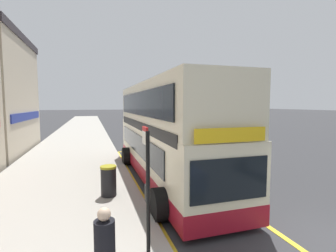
% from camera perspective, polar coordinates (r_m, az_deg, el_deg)
% --- Properties ---
extents(ground_plane, '(260.00, 260.00, 0.00)m').
position_cam_1_polar(ground_plane, '(36.19, -8.24, -0.51)').
color(ground_plane, '#333335').
extents(pavement_near, '(6.00, 76.00, 0.14)m').
position_cam_1_polar(pavement_near, '(35.76, -19.39, -0.70)').
color(pavement_near, '#A39E93').
rests_on(pavement_near, ground).
extents(double_decker_bus, '(3.19, 11.32, 4.40)m').
position_cam_1_polar(double_decker_bus, '(11.43, -0.74, -2.00)').
color(double_decker_bus, beige).
rests_on(double_decker_bus, ground).
extents(bus_bay_markings, '(3.09, 14.63, 0.01)m').
position_cam_1_polar(bus_bay_markings, '(11.77, -0.58, -12.05)').
color(bus_bay_markings, yellow).
rests_on(bus_bay_markings, ground).
extents(bus_stop_sign, '(0.09, 0.51, 2.82)m').
position_cam_1_polar(bus_stop_sign, '(5.65, -4.84, -12.30)').
color(bus_stop_sign, black).
rests_on(bus_stop_sign, pavement_near).
extents(litter_bin, '(0.58, 0.58, 1.10)m').
position_cam_1_polar(litter_bin, '(9.42, -13.61, -12.22)').
color(litter_bin, black).
rests_on(litter_bin, pavement_near).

